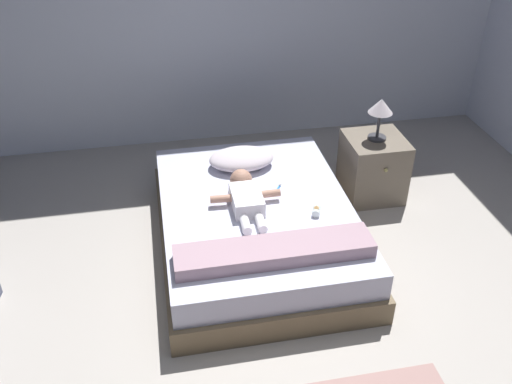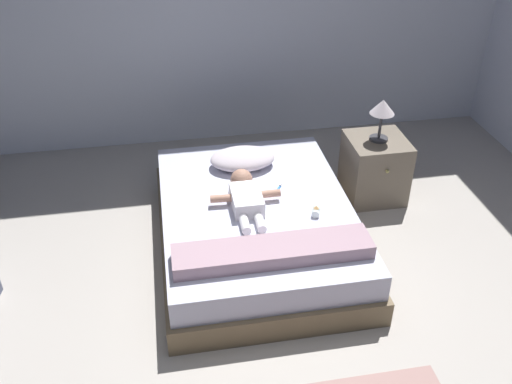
# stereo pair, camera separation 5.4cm
# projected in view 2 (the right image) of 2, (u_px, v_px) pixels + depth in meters

# --- Properties ---
(ground_plane) EXTENTS (8.00, 8.00, 0.00)m
(ground_plane) POSITION_uv_depth(u_px,v_px,m) (255.00, 364.00, 3.39)
(ground_plane) COLOR #AEA79E
(bed) EXTENTS (1.43, 1.95, 0.39)m
(bed) POSITION_uv_depth(u_px,v_px,m) (256.00, 225.00, 4.23)
(bed) COLOR brown
(bed) RESTS_ON ground_plane
(pillow) EXTENTS (0.52, 0.36, 0.14)m
(pillow) POSITION_uv_depth(u_px,v_px,m) (242.00, 159.00, 4.53)
(pillow) COLOR silver
(pillow) RESTS_ON bed
(baby) EXTENTS (0.52, 0.65, 0.17)m
(baby) POSITION_uv_depth(u_px,v_px,m) (245.00, 195.00, 4.09)
(baby) COLOR white
(baby) RESTS_ON bed
(toothbrush) EXTENTS (0.10, 0.15, 0.02)m
(toothbrush) POSITION_uv_depth(u_px,v_px,m) (277.00, 190.00, 4.26)
(toothbrush) COLOR #368BEC
(toothbrush) RESTS_ON bed
(nightstand) EXTENTS (0.48, 0.51, 0.54)m
(nightstand) POSITION_uv_depth(u_px,v_px,m) (375.00, 168.00, 4.77)
(nightstand) COLOR #6F6353
(nightstand) RESTS_ON ground_plane
(lamp) EXTENTS (0.20, 0.20, 0.35)m
(lamp) POSITION_uv_depth(u_px,v_px,m) (382.00, 110.00, 4.47)
(lamp) COLOR #333338
(lamp) RESTS_ON nightstand
(blanket) EXTENTS (1.28, 0.26, 0.10)m
(blanket) POSITION_uv_depth(u_px,v_px,m) (273.00, 251.00, 3.59)
(blanket) COLOR #AA8996
(blanket) RESTS_ON bed
(baby_bottle) EXTENTS (0.08, 0.10, 0.08)m
(baby_bottle) POSITION_uv_depth(u_px,v_px,m) (316.00, 211.00, 3.98)
(baby_bottle) COLOR white
(baby_bottle) RESTS_ON bed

